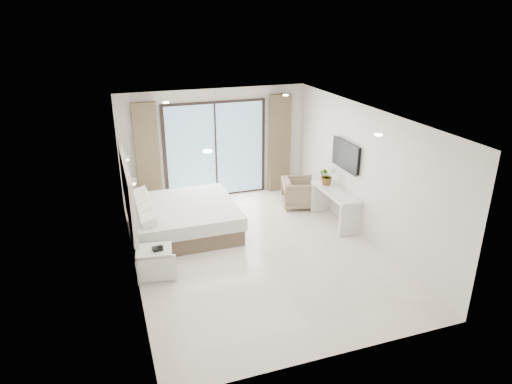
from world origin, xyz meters
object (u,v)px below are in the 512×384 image
at_px(nightstand, 155,263).
at_px(console_desk, 335,200).
at_px(bed, 182,218).
at_px(armchair, 299,191).

bearing_deg(nightstand, console_desk, 21.85).
height_order(bed, nightstand, bed).
relative_size(bed, nightstand, 3.28).
bearing_deg(bed, nightstand, -115.91).
bearing_deg(bed, armchair, 9.10).
relative_size(bed, armchair, 2.88).
distance_m(bed, console_desk, 3.32).
bearing_deg(console_desk, armchair, 108.00).
bearing_deg(console_desk, nightstand, -166.65).
height_order(bed, console_desk, console_desk).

